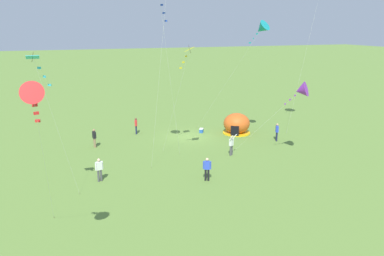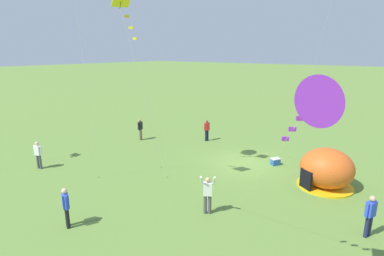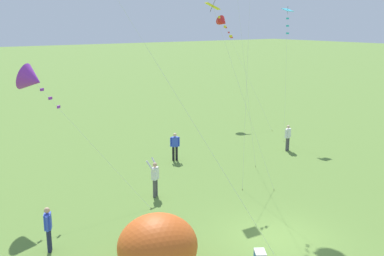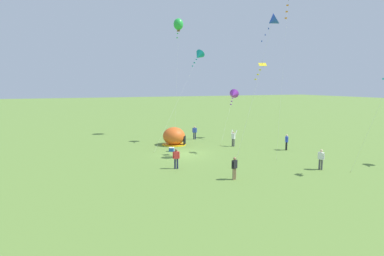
{
  "view_description": "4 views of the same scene",
  "coord_description": "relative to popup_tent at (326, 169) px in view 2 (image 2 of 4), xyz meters",
  "views": [
    {
      "loc": [
        11.49,
        33.87,
        10.72
      ],
      "look_at": [
        1.4,
        5.16,
        2.37
      ],
      "focal_mm": 35.0,
      "sensor_mm": 36.0,
      "label": 1
    },
    {
      "loc": [
        -8.39,
        16.39,
        6.99
      ],
      "look_at": [
        4.0,
        0.16,
        1.75
      ],
      "focal_mm": 28.0,
      "sensor_mm": 36.0,
      "label": 2
    },
    {
      "loc": [
        -11.93,
        -11.33,
        8.29
      ],
      "look_at": [
        -0.03,
        5.72,
        3.34
      ],
      "focal_mm": 42.0,
      "sensor_mm": 36.0,
      "label": 3
    },
    {
      "loc": [
        27.9,
        -10.72,
        7.0
      ],
      "look_at": [
        -0.27,
        0.76,
        2.63
      ],
      "focal_mm": 28.0,
      "sensor_mm": 36.0,
      "label": 4
    }
  ],
  "objects": [
    {
      "name": "person_strolling",
      "position": [
        7.36,
        10.37,
        -0.03
      ],
      "size": [
        0.55,
        0.37,
        1.72
      ],
      "color": "black",
      "rests_on": "ground"
    },
    {
      "name": "person_near_tent",
      "position": [
        -2.48,
        3.67,
        -0.03
      ],
      "size": [
        0.37,
        0.55,
        1.72
      ],
      "color": "#1E2347",
      "rests_on": "ground"
    },
    {
      "name": "person_far_back",
      "position": [
        14.2,
        -0.09,
        -0.03
      ],
      "size": [
        0.33,
        0.57,
        1.72
      ],
      "color": "#8C7251",
      "rests_on": "ground"
    },
    {
      "name": "kite_purple",
      "position": [
        -1.26,
        8.65,
        4.78
      ],
      "size": [
        4.64,
        4.65,
        6.49
      ],
      "color": "silver",
      "rests_on": "ground"
    },
    {
      "name": "person_center_field",
      "position": [
        14.6,
        7.95,
        -0.03
      ],
      "size": [
        0.57,
        0.34,
        1.72
      ],
      "color": "#4C4C51",
      "rests_on": "ground"
    },
    {
      "name": "person_with_toddler",
      "position": [
        3.42,
        6.04,
        0.0
      ],
      "size": [
        0.72,
        0.67,
        1.89
      ],
      "color": "#4C4C51",
      "rests_on": "ground"
    },
    {
      "name": "ground_plane",
      "position": [
        5.11,
        -0.44,
        -1.0
      ],
      "size": [
        300.0,
        300.0,
        0.0
      ],
      "primitive_type": "plane",
      "color": "olive"
    },
    {
      "name": "popup_tent",
      "position": [
        0.0,
        0.0,
        0.0
      ],
      "size": [
        2.81,
        2.81,
        2.1
      ],
      "color": "#D8591E",
      "rests_on": "ground"
    },
    {
      "name": "cooler_box",
      "position": [
        3.32,
        -1.42,
        -0.78
      ],
      "size": [
        0.6,
        0.64,
        0.44
      ],
      "color": "#2659B2",
      "rests_on": "ground"
    },
    {
      "name": "person_watching_sky",
      "position": [
        9.79,
        -3.14,
        -0.03
      ],
      "size": [
        0.32,
        0.58,
        1.72
      ],
      "color": "#1E2347",
      "rests_on": "ground"
    },
    {
      "name": "kite_yellow",
      "position": [
        7.54,
        6.64,
        7.64
      ],
      "size": [
        1.78,
        4.06,
        9.36
      ],
      "color": "silver",
      "rests_on": "ground"
    }
  ]
}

